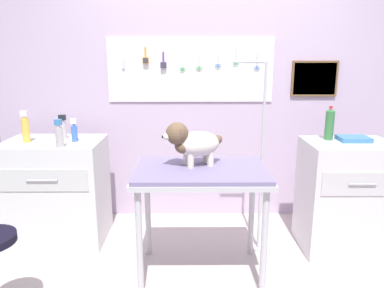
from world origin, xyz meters
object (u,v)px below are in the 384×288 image
counter_left (57,191)px  detangler_spray (63,129)px  grooming_table (201,180)px  grooming_arm (260,167)px  cabinet_right (345,196)px  dog (192,142)px  soda_bottle (329,124)px

counter_left → detangler_spray: size_ratio=4.32×
grooming_table → counter_left: (-1.22, 0.52, -0.28)m
grooming_arm → cabinet_right: 0.76m
counter_left → detangler_spray: detangler_spray is taller
grooming_arm → dog: bearing=-153.2°
grooming_table → soda_bottle: 1.19m
cabinet_right → detangler_spray: 2.42m
grooming_table → cabinet_right: size_ratio=1.04×
cabinet_right → grooming_arm: bearing=-178.3°
grooming_table → dog: bearing=137.4°
grooming_arm → cabinet_right: bearing=1.7°
dog → soda_bottle: bearing=19.6°
cabinet_right → detangler_spray: (-2.35, 0.24, 0.52)m
counter_left → grooming_arm: bearing=-6.3°
grooming_arm → soda_bottle: grooming_arm is taller
detangler_spray → soda_bottle: size_ratio=0.75×
grooming_table → detangler_spray: detangler_spray is taller
cabinet_right → counter_left: bearing=176.1°
counter_left → cabinet_right: 2.42m
dog → soda_bottle: size_ratio=1.59×
grooming_table → cabinet_right: cabinet_right is taller
cabinet_right → grooming_table: bearing=-163.4°
soda_bottle → grooming_table: bearing=-156.6°
grooming_table → dog: dog is taller
grooming_arm → dog: (-0.55, -0.28, 0.27)m
grooming_table → soda_bottle: bearing=23.4°
grooming_arm → soda_bottle: size_ratio=5.62×
cabinet_right → soda_bottle: 0.61m
grooming_table → counter_left: size_ratio=1.06×
counter_left → soda_bottle: (2.27, -0.07, 0.59)m
dog → soda_bottle: 1.19m
grooming_arm → grooming_table: bearing=-145.3°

